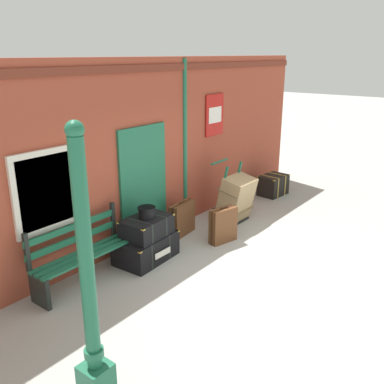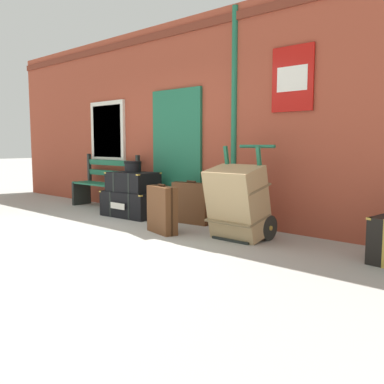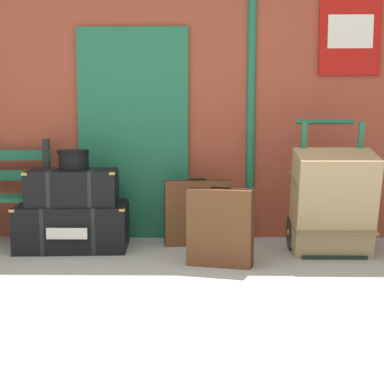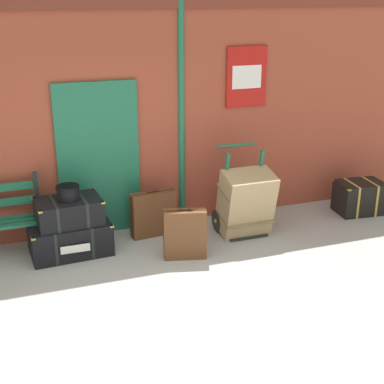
{
  "view_description": "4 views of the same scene",
  "coord_description": "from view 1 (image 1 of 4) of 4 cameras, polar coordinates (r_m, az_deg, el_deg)",
  "views": [
    {
      "loc": [
        -5.14,
        -2.55,
        3.26
      ],
      "look_at": [
        0.55,
        1.86,
        0.88
      ],
      "focal_mm": 39.56,
      "sensor_mm": 36.0,
      "label": 1
    },
    {
      "loc": [
        4.93,
        -2.62,
        1.21
      ],
      "look_at": [
        0.96,
        1.66,
        0.55
      ],
      "focal_mm": 39.97,
      "sensor_mm": 36.0,
      "label": 2
    },
    {
      "loc": [
        0.58,
        -3.31,
        1.2
      ],
      "look_at": [
        0.5,
        1.86,
        0.54
      ],
      "focal_mm": 53.36,
      "sensor_mm": 36.0,
      "label": 3
    },
    {
      "loc": [
        -1.24,
        -4.62,
        3.21
      ],
      "look_at": [
        1.05,
        1.92,
        0.63
      ],
      "focal_mm": 51.21,
      "sensor_mm": 36.0,
      "label": 4
    }
  ],
  "objects": [
    {
      "name": "ground_plane",
      "position": [
        6.6,
        10.09,
        -11.65
      ],
      "size": [
        60.0,
        60.0,
        0.0
      ],
      "primitive_type": "plane",
      "color": "#A3A099"
    },
    {
      "name": "brick_facade",
      "position": [
        7.45,
        -7.17,
        5.23
      ],
      "size": [
        10.4,
        0.35,
        3.2
      ],
      "color": "#9E422D",
      "rests_on": "ground"
    },
    {
      "name": "lamp_post",
      "position": [
        4.12,
        -13.57,
        -14.99
      ],
      "size": [
        0.28,
        0.28,
        2.76
      ],
      "color": "#1E6647",
      "rests_on": "ground"
    },
    {
      "name": "platform_bench",
      "position": [
        6.47,
        -14.67,
        -8.17
      ],
      "size": [
        1.6,
        0.43,
        1.01
      ],
      "color": "#1E6647",
      "rests_on": "ground"
    },
    {
      "name": "steamer_trunk_base",
      "position": [
        7.05,
        -6.22,
        -7.47
      ],
      "size": [
        1.05,
        0.71,
        0.43
      ],
      "color": "black",
      "rests_on": "ground"
    },
    {
      "name": "steamer_trunk_middle",
      "position": [
        6.9,
        -6.14,
        -4.71
      ],
      "size": [
        0.85,
        0.61,
        0.33
      ],
      "color": "black",
      "rests_on": "steamer_trunk_base"
    },
    {
      "name": "round_hatbox",
      "position": [
        6.8,
        -6.09,
        -2.64
      ],
      "size": [
        0.29,
        0.29,
        0.18
      ],
      "color": "black",
      "rests_on": "steamer_trunk_middle"
    },
    {
      "name": "porters_trolley",
      "position": [
        8.69,
        4.93,
        -1.93
      ],
      "size": [
        0.71,
        0.6,
        1.2
      ],
      "color": "black",
      "rests_on": "ground"
    },
    {
      "name": "large_brown_trunk",
      "position": [
        8.53,
        5.95,
        -0.89
      ],
      "size": [
        0.7,
        0.62,
        0.95
      ],
      "color": "tan",
      "rests_on": "ground"
    },
    {
      "name": "suitcase_beige",
      "position": [
        7.91,
        -1.33,
        -3.63
      ],
      "size": [
        0.64,
        0.25,
        0.66
      ],
      "color": "brown",
      "rests_on": "ground"
    },
    {
      "name": "suitcase_brown",
      "position": [
        7.62,
        4.21,
        -4.5
      ],
      "size": [
        0.56,
        0.31,
        0.68
      ],
      "color": "brown",
      "rests_on": "ground"
    },
    {
      "name": "corner_trunk",
      "position": [
        10.34,
        10.88,
        0.93
      ],
      "size": [
        0.73,
        0.55,
        0.49
      ],
      "color": "black",
      "rests_on": "ground"
    }
  ]
}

